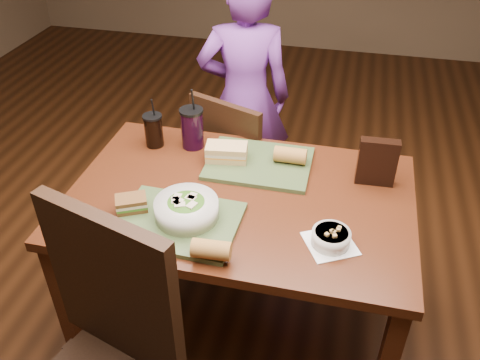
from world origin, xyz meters
name	(u,v)px	position (x,y,z in m)	size (l,w,h in m)	color
ground	(240,322)	(0.00, 0.00, 0.00)	(6.00, 6.00, 0.00)	#381C0B
dining_table	(240,213)	(0.00, 0.00, 0.66)	(1.30, 0.85, 0.75)	#461F0E
chair_far	(231,164)	(-0.18, 0.57, 0.49)	(0.49, 0.50, 0.88)	black
diner	(245,99)	(-0.19, 0.92, 0.68)	(0.50, 0.33, 1.36)	#793799
tray_near	(179,222)	(-0.17, -0.22, 0.76)	(0.42, 0.32, 0.02)	#3B4E29
tray_far	(259,163)	(0.03, 0.21, 0.76)	(0.42, 0.32, 0.02)	#3B4E29
salad_bowl	(186,208)	(-0.15, -0.19, 0.81)	(0.23, 0.23, 0.07)	silver
soup_bowl	(331,238)	(0.36, -0.20, 0.78)	(0.21, 0.21, 0.06)	white
sandwich_near	(131,203)	(-0.35, -0.19, 0.79)	(0.13, 0.12, 0.05)	#593819
sandwich_far	(227,152)	(-0.10, 0.20, 0.80)	(0.18, 0.11, 0.07)	tan
baguette_near	(211,250)	(-0.01, -0.36, 0.80)	(0.06, 0.06, 0.13)	#AD7533
baguette_far	(290,155)	(0.15, 0.24, 0.80)	(0.07, 0.07, 0.13)	#AD7533
cup_cola	(154,130)	(-0.44, 0.27, 0.82)	(0.08, 0.08, 0.22)	black
cup_berry	(192,128)	(-0.28, 0.30, 0.84)	(0.10, 0.10, 0.27)	black
chip_bag	(377,162)	(0.49, 0.20, 0.85)	(0.15, 0.05, 0.19)	black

